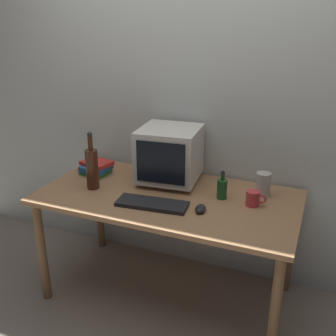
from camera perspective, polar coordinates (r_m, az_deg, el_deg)
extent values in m
plane|color=gray|center=(2.87, 0.00, -17.45)|extent=(6.00, 6.00, 0.00)
cube|color=beige|center=(2.74, 3.82, 9.69)|extent=(4.00, 0.08, 2.50)
cube|color=#9E7047|center=(2.48, 0.00, -4.20)|extent=(1.60, 0.82, 0.03)
cylinder|color=brown|center=(2.75, -17.68, -11.40)|extent=(0.06, 0.06, 0.71)
cylinder|color=brown|center=(2.25, 15.09, -19.49)|extent=(0.06, 0.06, 0.71)
cylinder|color=brown|center=(3.24, -9.84, -5.46)|extent=(0.06, 0.06, 0.71)
cylinder|color=brown|center=(2.82, 17.19, -10.48)|extent=(0.06, 0.06, 0.71)
cube|color=beige|center=(2.67, 0.24, -1.62)|extent=(0.30, 0.26, 0.03)
cube|color=beige|center=(2.60, 0.25, 2.14)|extent=(0.41, 0.41, 0.34)
cube|color=black|center=(2.43, -1.09, 0.71)|extent=(0.31, 0.04, 0.27)
cube|color=black|center=(2.34, -2.31, -5.16)|extent=(0.43, 0.19, 0.02)
ellipsoid|color=black|center=(2.28, 4.69, -5.84)|extent=(0.07, 0.11, 0.04)
cylinder|color=#472314|center=(2.57, -10.85, -0.19)|extent=(0.08, 0.08, 0.26)
cylinder|color=#472314|center=(2.51, -11.12, 3.54)|extent=(0.03, 0.03, 0.09)
sphere|color=#262626|center=(2.49, -11.21, 4.75)|extent=(0.03, 0.03, 0.03)
cylinder|color=#1E4C23|center=(2.43, 7.78, -3.04)|extent=(0.06, 0.06, 0.12)
cylinder|color=#1E4C23|center=(2.40, 7.87, -1.27)|extent=(0.02, 0.02, 0.04)
sphere|color=#262626|center=(2.39, 7.91, -0.62)|extent=(0.03, 0.03, 0.03)
cube|color=#33894C|center=(2.84, -10.35, -0.48)|extent=(0.19, 0.18, 0.03)
cube|color=#28569E|center=(2.82, -10.30, 0.05)|extent=(0.19, 0.18, 0.03)
cube|color=red|center=(2.82, -10.21, 0.72)|extent=(0.23, 0.19, 0.03)
cylinder|color=#CC383D|center=(2.38, 12.08, -4.29)|extent=(0.08, 0.08, 0.09)
torus|color=#CC383D|center=(2.37, 13.32, -4.37)|extent=(0.06, 0.01, 0.06)
cylinder|color=#B7B2A8|center=(2.51, 13.50, -2.30)|extent=(0.09, 0.09, 0.15)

